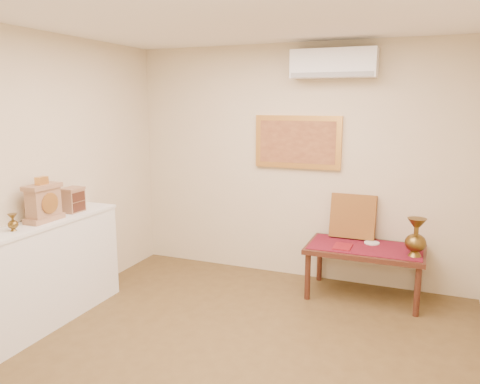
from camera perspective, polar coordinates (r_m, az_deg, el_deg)
The scene contains 16 objects.
floor at distance 3.87m, azimuth -2.73°, elevation -21.00°, with size 4.50×4.50×0.00m, color brown.
ceiling at distance 3.36m, azimuth -3.18°, elevation 22.11°, with size 4.50×4.50×0.00m, color white.
wall_back at distance 5.46m, azimuth 7.05°, elevation 3.47°, with size 4.00×0.02×2.70m, color beige.
wall_left at distance 4.57m, azimuth -26.35°, elevation 0.98°, with size 0.02×4.50×2.70m, color beige.
brass_urn_small at distance 4.37m, azimuth -25.98°, elevation -3.05°, with size 0.09×0.09×0.19m, color brown, non-canonical shape.
table_cloth at distance 5.12m, azimuth 15.04°, elevation -6.46°, with size 1.14×0.59×0.01m, color maroon.
brass_urn_tall at distance 4.90m, azimuth 20.68°, elevation -4.71°, with size 0.21×0.21×0.46m, color brown, non-canonical shape.
plate at distance 5.24m, azimuth 15.77°, elevation -5.99°, with size 0.16×0.16×0.01m, color white.
menu at distance 5.03m, azimuth 12.39°, elevation -6.51°, with size 0.18×0.25×0.01m, color maroon.
cushion at distance 5.34m, azimuth 13.60°, elevation -2.89°, with size 0.49×0.10×0.49m, color maroon.
display_ledge at distance 4.65m, azimuth -23.99°, elevation -9.62°, with size 0.37×2.02×0.98m.
mantel_clock at distance 4.59m, azimuth -22.83°, elevation -1.18°, with size 0.17×0.36×0.41m.
wooden_chest at distance 4.89m, azimuth -19.71°, elevation -0.89°, with size 0.16×0.21×0.24m.
low_table at distance 5.14m, azimuth 15.00°, elevation -7.20°, with size 1.20×0.70×0.55m.
painting at distance 5.41m, azimuth 7.04°, elevation 6.07°, with size 1.00×0.06×0.60m.
ac_unit at distance 5.21m, azimuth 11.35°, elevation 15.10°, with size 0.90×0.25×0.30m.
Camera 1 is at (1.39, -2.98, 2.04)m, focal length 35.00 mm.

